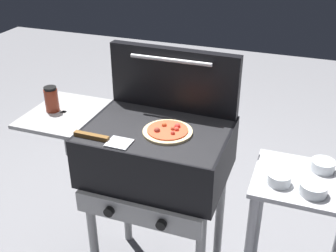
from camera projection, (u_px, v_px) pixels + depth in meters
name	position (u px, v px, depth m)	size (l,w,h in m)	color
grill	(155.00, 156.00, 1.90)	(0.96, 0.53, 0.90)	black
grill_lid_open	(174.00, 79.00, 1.94)	(0.63, 0.09, 0.30)	black
pizza_pepperoni	(168.00, 131.00, 1.79)	(0.22, 0.22, 0.04)	beige
sauce_jar	(52.00, 99.00, 1.96)	(0.06, 0.06, 0.12)	maroon
spatula	(103.00, 139.00, 1.74)	(0.26, 0.09, 0.02)	#B7BABF
prep_table	(300.00, 223.00, 1.80)	(0.44, 0.36, 0.78)	#B2B2B7
topping_bowl_near	(313.00, 189.00, 1.61)	(0.11, 0.11, 0.04)	silver
topping_bowl_far	(323.00, 166.00, 1.75)	(0.10, 0.10, 0.04)	silver
topping_bowl_middle	(279.00, 179.00, 1.66)	(0.10, 0.10, 0.04)	silver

